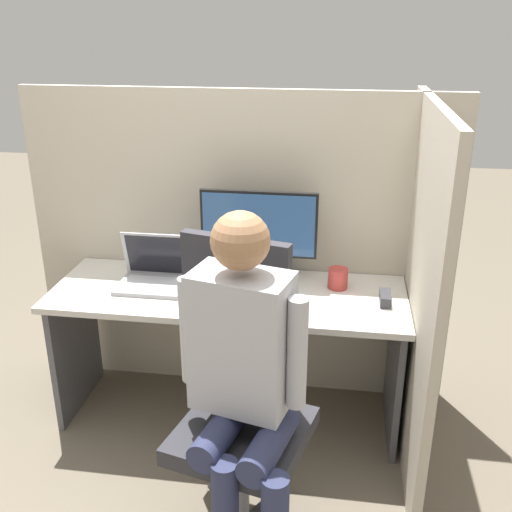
{
  "coord_description": "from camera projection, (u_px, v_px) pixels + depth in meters",
  "views": [
    {
      "loc": [
        0.5,
        -2.21,
        1.92
      ],
      "look_at": [
        0.16,
        0.15,
        0.95
      ],
      "focal_mm": 42.0,
      "sensor_mm": 36.0,
      "label": 1
    }
  ],
  "objects": [
    {
      "name": "monitor",
      "position": [
        259.0,
        229.0,
        2.85
      ],
      "size": [
        0.56,
        0.2,
        0.4
      ],
      "color": "black",
      "rests_on": "paper_box"
    },
    {
      "name": "carrot_toy",
      "position": [
        200.0,
        301.0,
        2.68
      ],
      "size": [
        0.05,
        0.16,
        0.05
      ],
      "color": "orange",
      "rests_on": "desk"
    },
    {
      "name": "office_chair",
      "position": [
        240.0,
        389.0,
        2.29
      ],
      "size": [
        0.56,
        0.61,
        1.15
      ],
      "color": "#2D2D33",
      "rests_on": "ground"
    },
    {
      "name": "person",
      "position": [
        243.0,
        371.0,
        2.06
      ],
      "size": [
        0.47,
        0.49,
        1.34
      ],
      "color": "#282D4C",
      "rests_on": "ground"
    },
    {
      "name": "cubicle_panel_back",
      "position": [
        239.0,
        247.0,
        3.09
      ],
      "size": [
        2.18,
        0.04,
        1.6
      ],
      "color": "#B7AD99",
      "rests_on": "ground"
    },
    {
      "name": "ground_plane",
      "position": [
        218.0,
        453.0,
        2.82
      ],
      "size": [
        12.0,
        12.0,
        0.0
      ],
      "primitive_type": "plane",
      "color": "#665B4C"
    },
    {
      "name": "stapler",
      "position": [
        385.0,
        298.0,
        2.71
      ],
      "size": [
        0.05,
        0.12,
        0.05
      ],
      "color": "#2D2D33",
      "rests_on": "desk"
    },
    {
      "name": "laptop",
      "position": [
        153.0,
        276.0,
        2.88
      ],
      "size": [
        0.32,
        0.24,
        0.25
      ],
      "color": "#99999E",
      "rests_on": "desk"
    },
    {
      "name": "coffee_mug",
      "position": [
        338.0,
        278.0,
        2.85
      ],
      "size": [
        0.09,
        0.09,
        0.1
      ],
      "color": "#A3332D",
      "rests_on": "desk"
    },
    {
      "name": "mouse",
      "position": [
        194.0,
        289.0,
        2.8
      ],
      "size": [
        0.07,
        0.05,
        0.04
      ],
      "color": "black",
      "rests_on": "desk"
    },
    {
      "name": "cubicle_panel_right",
      "position": [
        418.0,
        289.0,
        2.62
      ],
      "size": [
        0.04,
        1.22,
        1.6
      ],
      "color": "#B7AD99",
      "rests_on": "ground"
    },
    {
      "name": "paper_box",
      "position": [
        258.0,
        275.0,
        2.94
      ],
      "size": [
        0.28,
        0.21,
        0.06
      ],
      "color": "#236BAD",
      "rests_on": "desk"
    },
    {
      "name": "desk",
      "position": [
        228.0,
        321.0,
        2.89
      ],
      "size": [
        1.68,
        0.6,
        0.7
      ],
      "color": "beige",
      "rests_on": "ground"
    }
  ]
}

